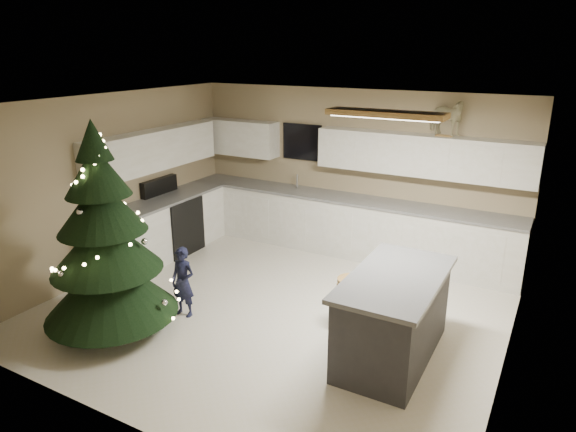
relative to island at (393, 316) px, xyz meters
The scene contains 8 objects.
ground_plane 1.75m from the island, 169.19° to the left, with size 5.50×5.50×0.00m, color beige.
room_shell 2.09m from the island, 168.98° to the left, with size 5.52×5.02×2.61m.
cabinetry 3.24m from the island, 142.52° to the left, with size 5.50×3.20×2.00m.
island is the anchor object (origin of this frame).
bar_stool 0.74m from the island, 150.06° to the left, with size 0.32×0.32×0.62m.
christmas_tree 3.28m from the island, 160.60° to the right, with size 1.57×1.51×2.50m.
toddler 2.58m from the island, behind, with size 0.33×0.21×0.90m, color black.
rocking_horse 3.20m from the island, 94.57° to the left, with size 0.66×0.48×0.53m.
Camera 1 is at (3.01, -5.10, 3.20)m, focal length 32.00 mm.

